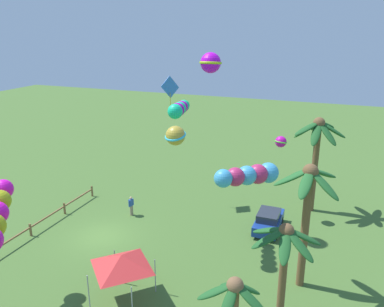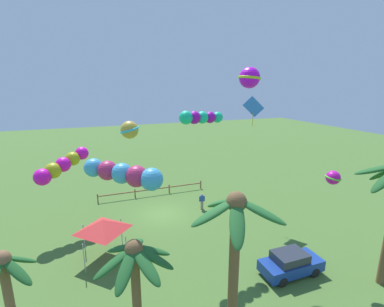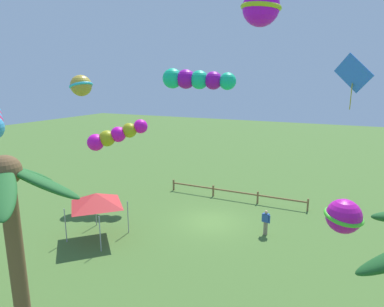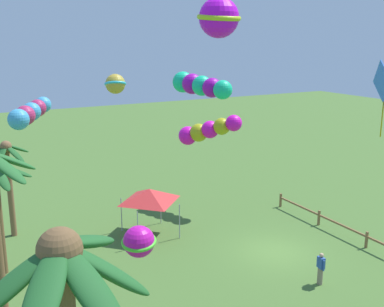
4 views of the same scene
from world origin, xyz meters
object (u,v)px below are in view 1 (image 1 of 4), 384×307
palm_tree_2 (285,250)px  festival_tent (122,261)px  kite_ball_0 (211,63)px  kite_tube_1 (179,109)px  spectator_0 (131,206)px  palm_tree_1 (308,198)px  palm_tree_3 (317,141)px  kite_diamond_2 (170,87)px  kite_tube_3 (250,175)px  kite_ball_4 (175,136)px  kite_ball_5 (281,142)px  parked_car_0 (269,221)px

palm_tree_2 → festival_tent: (0.90, -8.30, -2.02)m
kite_ball_0 → kite_tube_1: 4.17m
spectator_0 → kite_ball_0: kite_ball_0 is taller
palm_tree_1 → palm_tree_3: palm_tree_3 is taller
kite_diamond_2 → spectator_0: bearing=-23.0°
palm_tree_3 → kite_diamond_2: (2.10, -11.52, 3.80)m
kite_ball_0 → festival_tent: bearing=-8.6°
kite_tube_3 → palm_tree_2: bearing=88.7°
palm_tree_3 → spectator_0: palm_tree_3 is taller
kite_ball_0 → kite_ball_4: size_ratio=1.16×
palm_tree_3 → kite_ball_4: (13.58, -6.04, 3.27)m
festival_tent → kite_ball_0: kite_ball_0 is taller
palm_tree_2 → kite_tube_1: size_ratio=1.74×
palm_tree_2 → kite_ball_0: (-8.99, -6.81, 7.57)m
palm_tree_3 → kite_ball_0: (5.45, -6.99, 6.14)m
palm_tree_2 → kite_tube_3: bearing=-91.3°
palm_tree_2 → kite_diamond_2: (-12.35, -11.34, 5.23)m
palm_tree_3 → kite_tube_3: bearing=-8.0°
kite_tube_3 → kite_ball_4: kite_ball_4 is taller
kite_ball_5 → kite_ball_0: bearing=-52.9°
kite_ball_0 → kite_ball_4: (8.13, 0.95, -2.88)m
palm_tree_1 → kite_ball_5: size_ratio=5.73×
festival_tent → kite_ball_0: 13.86m
palm_tree_1 → palm_tree_3: bearing=-178.1°
festival_tent → kite_ball_5: 15.03m
kite_diamond_2 → palm_tree_1: bearing=55.1°
kite_tube_1 → festival_tent: bearing=-4.2°
palm_tree_2 → kite_ball_0: bearing=-142.9°
palm_tree_3 → palm_tree_1: bearing=1.9°
spectator_0 → kite_diamond_2: kite_diamond_2 is taller
palm_tree_2 → festival_tent: bearing=-83.8°
palm_tree_1 → festival_tent: size_ratio=2.61×
spectator_0 → kite_ball_0: size_ratio=1.00×
kite_diamond_2 → kite_tube_3: (12.31, 9.50, -1.78)m
kite_ball_5 → palm_tree_2: bearing=10.6°
kite_diamond_2 → kite_tube_3: size_ratio=0.84×
kite_tube_3 → kite_diamond_2: bearing=-142.3°
palm_tree_1 → kite_ball_4: (3.21, -6.38, 3.69)m
kite_ball_5 → festival_tent: bearing=-24.2°
parked_car_0 → festival_tent: size_ratio=1.36×
parked_car_0 → palm_tree_1: bearing=26.9°
palm_tree_2 → kite_ball_5: 12.71m
spectator_0 → festival_tent: size_ratio=0.56×
palm_tree_1 → kite_tube_3: (4.03, -2.36, 2.44)m
palm_tree_1 → palm_tree_2: (4.07, -0.52, -1.01)m
palm_tree_3 → kite_ball_4: kite_ball_4 is taller
palm_tree_1 → kite_tube_3: 5.27m
festival_tent → kite_ball_5: bearing=155.8°
kite_ball_0 → palm_tree_2: bearing=37.1°
palm_tree_1 → festival_tent: palm_tree_1 is taller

